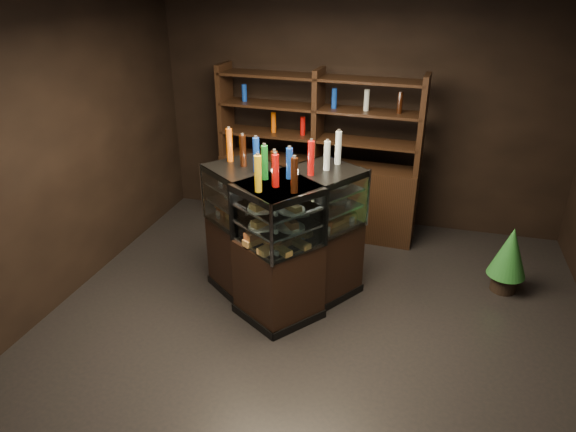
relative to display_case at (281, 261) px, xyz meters
name	(u,v)px	position (x,y,z in m)	size (l,w,h in m)	color
ground	(313,330)	(0.41, -0.40, -0.45)	(5.00, 5.00, 0.00)	black
room_shell	(318,122)	(0.41, -0.40, 1.49)	(5.02, 5.02, 3.01)	black
display_case	(281,261)	(0.00, 0.00, 0.00)	(1.61, 1.35, 1.33)	black
food_display	(281,211)	(0.00, -0.01, 0.53)	(1.25, 1.03, 0.41)	#DB824E
bottles_top	(281,161)	(0.00, 0.00, 1.01)	(1.08, 0.89, 0.30)	#147223
potted_conifer	(510,251)	(2.15, 0.77, 0.01)	(0.38, 0.38, 0.81)	black
back_shelving	(316,184)	(-0.02, 1.65, 0.16)	(2.45, 0.57, 2.00)	black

